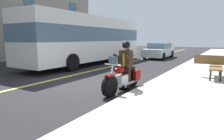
{
  "coord_description": "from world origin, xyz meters",
  "views": [
    {
      "loc": [
        6.17,
        4.66,
        1.82
      ],
      "look_at": [
        0.41,
        1.22,
        0.75
      ],
      "focal_mm": 31.64,
      "sensor_mm": 36.0,
      "label": 1
    }
  ],
  "objects_px": {
    "rider_main": "(126,61)",
    "car_dark": "(159,51)",
    "bus_near": "(89,38)",
    "motorcycle_main": "(123,78)",
    "bench_sidewalk": "(216,65)"
  },
  "relations": [
    {
      "from": "rider_main",
      "to": "bus_near",
      "type": "relative_size",
      "value": 0.16
    },
    {
      "from": "motorcycle_main",
      "to": "bench_sidewalk",
      "type": "bearing_deg",
      "value": 142.71
    },
    {
      "from": "motorcycle_main",
      "to": "car_dark",
      "type": "bearing_deg",
      "value": -167.95
    },
    {
      "from": "bench_sidewalk",
      "to": "rider_main",
      "type": "bearing_deg",
      "value": -38.8
    },
    {
      "from": "bus_near",
      "to": "bench_sidewalk",
      "type": "distance_m",
      "value": 8.6
    },
    {
      "from": "bus_near",
      "to": "motorcycle_main",
      "type": "bearing_deg",
      "value": 45.78
    },
    {
      "from": "bench_sidewalk",
      "to": "bus_near",
      "type": "bearing_deg",
      "value": -103.32
    },
    {
      "from": "motorcycle_main",
      "to": "car_dark",
      "type": "xyz_separation_m",
      "value": [
        -12.3,
        -2.63,
        0.24
      ]
    },
    {
      "from": "bench_sidewalk",
      "to": "car_dark",
      "type": "bearing_deg",
      "value": -148.94
    },
    {
      "from": "rider_main",
      "to": "car_dark",
      "type": "xyz_separation_m",
      "value": [
        -12.11,
        -2.63,
        -0.35
      ]
    },
    {
      "from": "motorcycle_main",
      "to": "rider_main",
      "type": "relative_size",
      "value": 1.27
    },
    {
      "from": "car_dark",
      "to": "bus_near",
      "type": "bearing_deg",
      "value": -23.66
    },
    {
      "from": "bus_near",
      "to": "car_dark",
      "type": "relative_size",
      "value": 2.4
    },
    {
      "from": "rider_main",
      "to": "car_dark",
      "type": "distance_m",
      "value": 12.4
    },
    {
      "from": "car_dark",
      "to": "motorcycle_main",
      "type": "bearing_deg",
      "value": 12.05
    }
  ]
}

